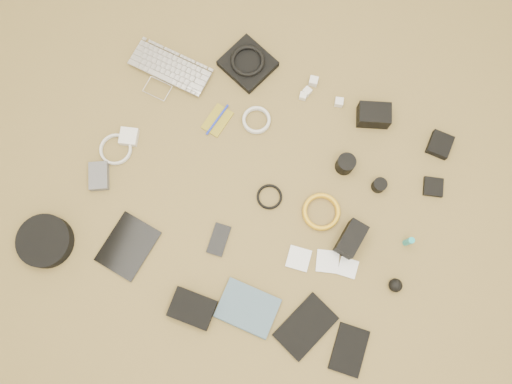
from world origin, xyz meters
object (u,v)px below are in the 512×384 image
(tablet, at_px, (128,246))
(paperback, at_px, (239,328))
(phone, at_px, (219,240))
(headphone_case, at_px, (45,241))
(dslr_camera, at_px, (374,115))
(laptop, at_px, (165,77))

(tablet, xyz_separation_m, paperback, (0.49, -0.13, 0.01))
(tablet, height_order, paperback, paperback)
(phone, bearing_deg, headphone_case, -161.85)
(phone, bearing_deg, dslr_camera, 56.32)
(tablet, bearing_deg, headphone_case, -153.00)
(laptop, relative_size, phone, 2.75)
(dslr_camera, relative_size, phone, 1.04)
(laptop, height_order, paperback, laptop)
(headphone_case, bearing_deg, phone, 20.70)
(headphone_case, bearing_deg, tablet, 16.94)
(dslr_camera, relative_size, tablet, 0.58)
(tablet, xyz_separation_m, headphone_case, (-0.29, -0.09, 0.02))
(dslr_camera, distance_m, tablet, 1.05)
(paperback, bearing_deg, tablet, 77.88)
(tablet, relative_size, paperback, 1.04)
(laptop, bearing_deg, headphone_case, -95.53)
(dslr_camera, distance_m, headphone_case, 1.32)
(headphone_case, bearing_deg, dslr_camera, 41.59)
(tablet, bearing_deg, phone, 34.11)
(paperback, bearing_deg, headphone_case, 89.81)
(headphone_case, xyz_separation_m, paperback, (0.77, -0.05, -0.02))
(dslr_camera, bearing_deg, phone, -137.52)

